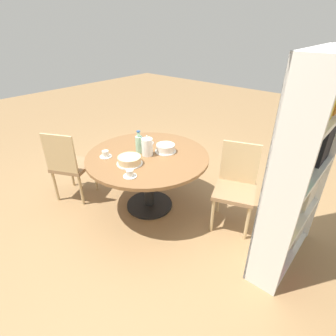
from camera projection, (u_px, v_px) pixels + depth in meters
ground_plane at (150, 205)px, 3.29m from camera, size 14.00×14.00×0.00m
dining_table at (148, 165)px, 3.00m from camera, size 1.38×1.38×0.71m
chair_a at (69, 164)px, 3.21m from camera, size 0.56×0.56×0.92m
chair_b at (236, 185)px, 2.80m from camera, size 0.54×0.54×0.92m
bookshelf at (298, 173)px, 2.14m from camera, size 0.96×0.28×1.87m
coffee_pot at (147, 146)px, 2.89m from camera, size 0.12×0.12×0.23m
water_bottle at (139, 144)px, 2.95m from camera, size 0.08×0.08×0.26m
cake_main at (130, 160)px, 2.73m from camera, size 0.27×0.27×0.09m
cake_second at (166, 148)px, 2.99m from camera, size 0.24×0.24×0.09m
cup_a at (130, 174)px, 2.51m from camera, size 0.13×0.13×0.07m
cup_b at (148, 141)px, 3.21m from camera, size 0.13×0.13×0.07m
cup_c at (106, 154)px, 2.88m from camera, size 0.13×0.13×0.07m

